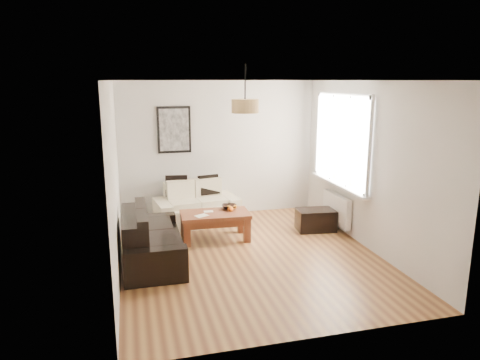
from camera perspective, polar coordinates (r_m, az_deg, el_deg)
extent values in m
plane|color=brown|center=(6.76, 1.29, -9.83)|extent=(4.50, 4.50, 0.00)
cube|color=white|center=(7.97, 12.43, -3.66)|extent=(0.10, 0.90, 0.52)
cylinder|color=tan|center=(6.53, 0.67, 9.57)|extent=(0.40, 0.40, 0.20)
cube|color=black|center=(7.92, 9.80, -5.11)|extent=(0.70, 0.50, 0.38)
cube|color=black|center=(8.23, -8.23, -0.79)|extent=(0.42, 0.18, 0.40)
cube|color=black|center=(8.32, -4.06, -0.63)|extent=(0.39, 0.19, 0.38)
imported|color=black|center=(7.52, -1.42, -3.47)|extent=(0.30, 0.30, 0.06)
sphere|color=orange|center=(7.35, -1.21, -3.77)|extent=(0.11, 0.11, 0.09)
sphere|color=orange|center=(7.48, -0.62, -3.48)|extent=(0.07, 0.07, 0.06)
sphere|color=orange|center=(7.44, -1.44, -3.58)|extent=(0.08, 0.08, 0.07)
cube|color=silver|center=(7.14, -5.01, -4.63)|extent=(0.25, 0.22, 0.01)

